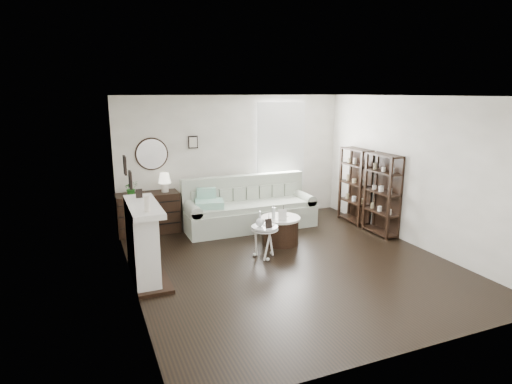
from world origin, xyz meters
name	(u,v)px	position (x,y,z in m)	size (l,w,h in m)	color
room	(266,146)	(0.73, 2.70, 1.60)	(5.50, 5.50, 5.50)	black
fireplace	(143,244)	(-2.32, 0.30, 0.54)	(0.50, 1.40, 1.84)	silver
shelf_unit_far	(355,186)	(2.33, 1.55, 0.80)	(0.30, 0.80, 1.60)	black
shelf_unit_near	(382,195)	(2.33, 0.65, 0.80)	(0.30, 0.80, 1.60)	black
sofa	(248,210)	(0.08, 2.08, 0.35)	(2.70, 0.93, 1.05)	#A0AB99
quilt	(209,204)	(-0.80, 1.95, 0.61)	(0.55, 0.45, 0.14)	#258A6E
suitcase	(303,212)	(1.35, 2.04, 0.19)	(0.57, 0.19, 0.38)	olive
dresser	(148,213)	(-1.92, 2.47, 0.41)	(1.22, 0.52, 0.81)	black
table_lamp	(165,182)	(-1.57, 2.47, 1.00)	(0.24, 0.24, 0.38)	#F1E8CB
potted_plant	(131,188)	(-2.22, 2.42, 0.95)	(0.26, 0.22, 0.28)	#20611B
drum_table	(280,230)	(0.25, 0.90, 0.26)	(0.73, 0.73, 0.51)	black
pedestal_table	(265,229)	(-0.30, 0.37, 0.51)	(0.46, 0.46, 0.56)	white
eiffel_drum	(283,211)	(0.33, 0.95, 0.60)	(0.11, 0.11, 0.19)	black
bottle_drum	(273,212)	(0.07, 0.82, 0.65)	(0.06, 0.06, 0.28)	silver
card_frame_drum	(282,215)	(0.20, 0.72, 0.61)	(0.15, 0.01, 0.20)	silver
eiffel_ped	(269,220)	(-0.21, 0.40, 0.65)	(0.10, 0.10, 0.18)	black
flask_ped	(260,219)	(-0.38, 0.39, 0.69)	(0.14, 0.14, 0.27)	silver
card_frame_ped	(269,223)	(-0.28, 0.25, 0.64)	(0.12, 0.01, 0.16)	black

